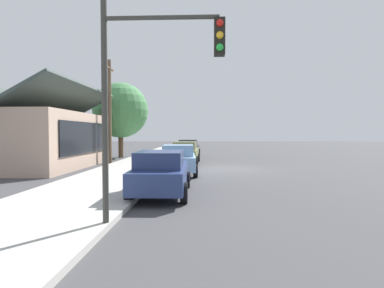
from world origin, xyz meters
The scene contains 11 objects.
ground_plane centered at (0.00, 0.00, 0.00)m, with size 120.00×120.00×0.00m, color #424244.
sidewalk_curb centered at (0.00, 5.60, 0.08)m, with size 60.00×4.20×0.16m, color #B2AFA8.
car_navy centered at (-7.94, 2.87, 0.81)m, with size 4.40×2.03×1.59m.
car_skyblue centered at (-2.43, 2.73, 0.81)m, with size 4.53×2.19×1.59m.
car_olive centered at (3.19, 2.68, 0.81)m, with size 4.72×2.01×1.59m.
car_charcoal centered at (9.35, 2.79, 0.81)m, with size 4.48×2.11×1.59m.
storefront_building centered at (0.58, 11.98, 1.89)m, with size 10.31×6.55×5.29m.
shade_tree centered at (8.31, 8.85, 4.23)m, with size 4.93×4.93×6.71m.
traffic_light_main centered at (-11.83, 2.54, 3.49)m, with size 0.37×2.79×5.20m.
utility_pole_wooden centered at (3.13, 8.20, 3.93)m, with size 1.80×0.24×7.50m.
fire_hydrant_red centered at (-3.42, 4.20, 0.50)m, with size 0.22×0.22×0.71m.
Camera 1 is at (-18.63, 1.33, 2.23)m, focal length 28.32 mm.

